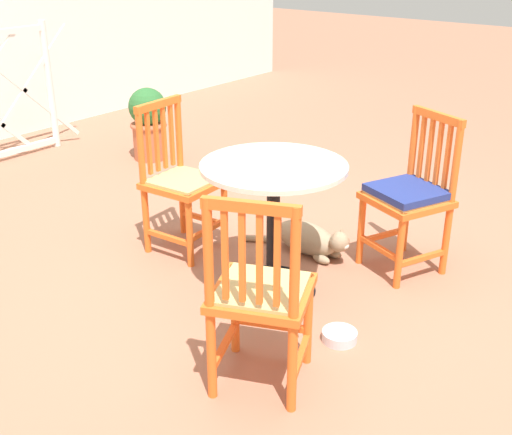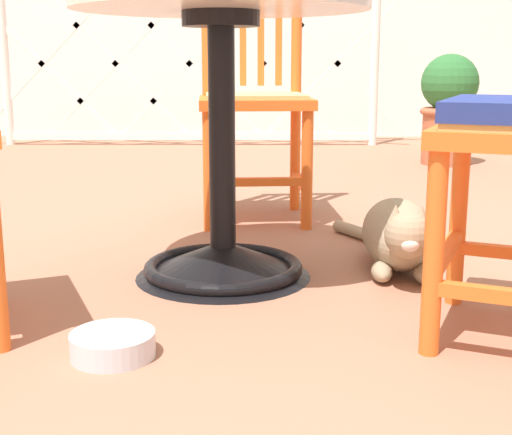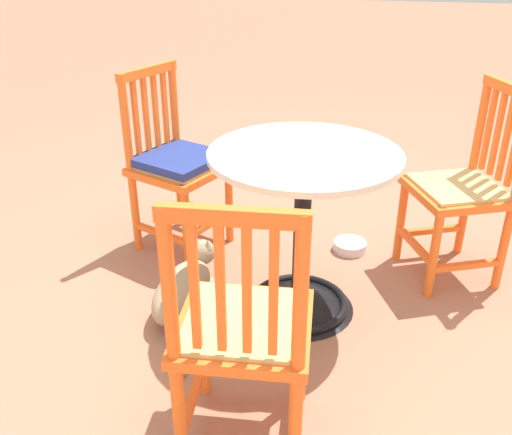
{
  "view_description": "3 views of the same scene",
  "coord_description": "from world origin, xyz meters",
  "px_view_note": "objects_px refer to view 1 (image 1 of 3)",
  "views": [
    {
      "loc": [
        -2.46,
        -1.8,
        1.8
      ],
      "look_at": [
        0.08,
        0.21,
        0.38
      ],
      "focal_mm": 45.29,
      "sensor_mm": 36.0,
      "label": 1
    },
    {
      "loc": [
        0.14,
        -1.83,
        0.58
      ],
      "look_at": [
        0.12,
        0.11,
        0.15
      ],
      "focal_mm": 50.24,
      "sensor_mm": 36.0,
      "label": 2
    },
    {
      "loc": [
        -0.2,
        2.12,
        1.5
      ],
      "look_at": [
        0.23,
        0.05,
        0.42
      ],
      "focal_mm": 40.1,
      "sensor_mm": 36.0,
      "label": 3
    }
  ],
  "objects_px": {
    "terracotta_planter": "(148,122)",
    "cafe_table": "(273,243)",
    "tabby_cat": "(311,240)",
    "pet_water_bowl": "(340,336)",
    "orange_chair_near_fence": "(260,296)",
    "orange_chair_tucked_in": "(180,182)",
    "orange_chair_facing_out": "(410,197)"
  },
  "relations": [
    {
      "from": "orange_chair_near_fence",
      "to": "terracotta_planter",
      "type": "bearing_deg",
      "value": 55.26
    },
    {
      "from": "orange_chair_tucked_in",
      "to": "tabby_cat",
      "type": "xyz_separation_m",
      "value": [
        0.41,
        -0.68,
        -0.34
      ]
    },
    {
      "from": "orange_chair_facing_out",
      "to": "tabby_cat",
      "type": "relative_size",
      "value": 1.24
    },
    {
      "from": "cafe_table",
      "to": "tabby_cat",
      "type": "distance_m",
      "value": 0.53
    },
    {
      "from": "cafe_table",
      "to": "tabby_cat",
      "type": "xyz_separation_m",
      "value": [
        0.49,
        0.08,
        -0.19
      ]
    },
    {
      "from": "orange_chair_tucked_in",
      "to": "tabby_cat",
      "type": "distance_m",
      "value": 0.86
    },
    {
      "from": "tabby_cat",
      "to": "pet_water_bowl",
      "type": "height_order",
      "value": "tabby_cat"
    },
    {
      "from": "pet_water_bowl",
      "to": "orange_chair_tucked_in",
      "type": "bearing_deg",
      "value": 78.39
    },
    {
      "from": "orange_chair_facing_out",
      "to": "orange_chair_near_fence",
      "type": "xyz_separation_m",
      "value": [
        -1.36,
        0.0,
        -0.01
      ]
    },
    {
      "from": "tabby_cat",
      "to": "terracotta_planter",
      "type": "bearing_deg",
      "value": 72.58
    },
    {
      "from": "orange_chair_tucked_in",
      "to": "tabby_cat",
      "type": "bearing_deg",
      "value": -58.48
    },
    {
      "from": "terracotta_planter",
      "to": "orange_chair_facing_out",
      "type": "bearing_deg",
      "value": -100.1
    },
    {
      "from": "orange_chair_near_fence",
      "to": "terracotta_planter",
      "type": "distance_m",
      "value": 3.23
    },
    {
      "from": "terracotta_planter",
      "to": "pet_water_bowl",
      "type": "relative_size",
      "value": 3.65
    },
    {
      "from": "cafe_table",
      "to": "pet_water_bowl",
      "type": "xyz_separation_m",
      "value": [
        -0.19,
        -0.55,
        -0.26
      ]
    },
    {
      "from": "orange_chair_facing_out",
      "to": "tabby_cat",
      "type": "xyz_separation_m",
      "value": [
        -0.2,
        0.52,
        -0.35
      ]
    },
    {
      "from": "terracotta_planter",
      "to": "cafe_table",
      "type": "bearing_deg",
      "value": -117.7
    },
    {
      "from": "orange_chair_tucked_in",
      "to": "pet_water_bowl",
      "type": "distance_m",
      "value": 1.39
    },
    {
      "from": "orange_chair_facing_out",
      "to": "pet_water_bowl",
      "type": "xyz_separation_m",
      "value": [
        -0.88,
        -0.1,
        -0.42
      ]
    },
    {
      "from": "orange_chair_facing_out",
      "to": "terracotta_planter",
      "type": "relative_size",
      "value": 1.47
    },
    {
      "from": "orange_chair_tucked_in",
      "to": "terracotta_planter",
      "type": "bearing_deg",
      "value": 53.3
    },
    {
      "from": "tabby_cat",
      "to": "pet_water_bowl",
      "type": "xyz_separation_m",
      "value": [
        -0.68,
        -0.63,
        -0.07
      ]
    },
    {
      "from": "orange_chair_tucked_in",
      "to": "orange_chair_near_fence",
      "type": "relative_size",
      "value": 1.0
    },
    {
      "from": "orange_chair_tucked_in",
      "to": "terracotta_planter",
      "type": "xyz_separation_m",
      "value": [
        1.08,
        1.45,
        -0.11
      ]
    },
    {
      "from": "orange_chair_near_fence",
      "to": "pet_water_bowl",
      "type": "xyz_separation_m",
      "value": [
        0.49,
        -0.11,
        -0.41
      ]
    },
    {
      "from": "terracotta_planter",
      "to": "pet_water_bowl",
      "type": "xyz_separation_m",
      "value": [
        -1.35,
        -2.76,
        -0.3
      ]
    },
    {
      "from": "orange_chair_near_fence",
      "to": "tabby_cat",
      "type": "xyz_separation_m",
      "value": [
        1.17,
        0.52,
        -0.34
      ]
    },
    {
      "from": "orange_chair_tucked_in",
      "to": "orange_chair_near_fence",
      "type": "xyz_separation_m",
      "value": [
        -0.75,
        -1.2,
        0.0
      ]
    },
    {
      "from": "cafe_table",
      "to": "terracotta_planter",
      "type": "bearing_deg",
      "value": 62.3
    },
    {
      "from": "pet_water_bowl",
      "to": "cafe_table",
      "type": "bearing_deg",
      "value": 70.8
    },
    {
      "from": "orange_chair_facing_out",
      "to": "orange_chair_near_fence",
      "type": "bearing_deg",
      "value": 179.88
    },
    {
      "from": "orange_chair_tucked_in",
      "to": "terracotta_planter",
      "type": "distance_m",
      "value": 1.81
    }
  ]
}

